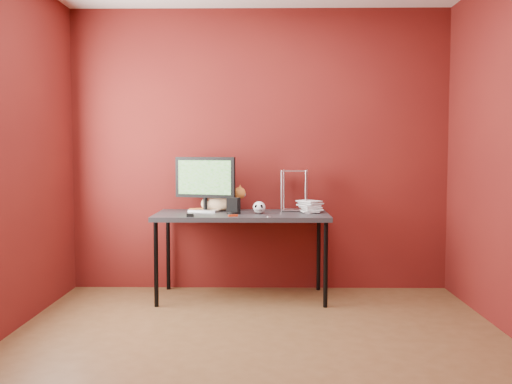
{
  "coord_description": "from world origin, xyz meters",
  "views": [
    {
      "loc": [
        0.04,
        -3.57,
        1.28
      ],
      "look_at": [
        -0.02,
        1.15,
        0.95
      ],
      "focal_mm": 40.0,
      "sensor_mm": 36.0,
      "label": 1
    }
  ],
  "objects_px": {
    "skull_mug": "(259,207)",
    "book_stack": "(303,145)",
    "monitor": "(205,181)",
    "cat": "(221,202)",
    "desk": "(242,219)",
    "speaker": "(233,206)"
  },
  "relations": [
    {
      "from": "cat",
      "to": "skull_mug",
      "type": "xyz_separation_m",
      "value": [
        0.35,
        -0.24,
        -0.03
      ]
    },
    {
      "from": "book_stack",
      "to": "speaker",
      "type": "bearing_deg",
      "value": -170.05
    },
    {
      "from": "monitor",
      "to": "book_stack",
      "type": "bearing_deg",
      "value": 12.63
    },
    {
      "from": "cat",
      "to": "book_stack",
      "type": "bearing_deg",
      "value": -9.36
    },
    {
      "from": "desk",
      "to": "cat",
      "type": "xyz_separation_m",
      "value": [
        -0.2,
        0.2,
        0.13
      ]
    },
    {
      "from": "desk",
      "to": "cat",
      "type": "distance_m",
      "value": 0.31
    },
    {
      "from": "cat",
      "to": "speaker",
      "type": "relative_size",
      "value": 3.64
    },
    {
      "from": "cat",
      "to": "speaker",
      "type": "distance_m",
      "value": 0.28
    },
    {
      "from": "desk",
      "to": "book_stack",
      "type": "xyz_separation_m",
      "value": [
        0.53,
        0.06,
        0.64
      ]
    },
    {
      "from": "cat",
      "to": "book_stack",
      "type": "xyz_separation_m",
      "value": [
        0.73,
        -0.14,
        0.51
      ]
    },
    {
      "from": "desk",
      "to": "monitor",
      "type": "relative_size",
      "value": 2.73
    },
    {
      "from": "cat",
      "to": "skull_mug",
      "type": "distance_m",
      "value": 0.42
    },
    {
      "from": "skull_mug",
      "to": "book_stack",
      "type": "xyz_separation_m",
      "value": [
        0.38,
        0.1,
        0.54
      ]
    },
    {
      "from": "cat",
      "to": "book_stack",
      "type": "height_order",
      "value": "book_stack"
    },
    {
      "from": "speaker",
      "to": "book_stack",
      "type": "distance_m",
      "value": 0.81
    },
    {
      "from": "monitor",
      "to": "skull_mug",
      "type": "height_order",
      "value": "monitor"
    },
    {
      "from": "desk",
      "to": "book_stack",
      "type": "bearing_deg",
      "value": 6.01
    },
    {
      "from": "desk",
      "to": "skull_mug",
      "type": "height_order",
      "value": "skull_mug"
    },
    {
      "from": "desk",
      "to": "skull_mug",
      "type": "xyz_separation_m",
      "value": [
        0.15,
        -0.04,
        0.1
      ]
    },
    {
      "from": "desk",
      "to": "cat",
      "type": "height_order",
      "value": "cat"
    },
    {
      "from": "cat",
      "to": "book_stack",
      "type": "distance_m",
      "value": 0.9
    },
    {
      "from": "desk",
      "to": "skull_mug",
      "type": "relative_size",
      "value": 13.74
    }
  ]
}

